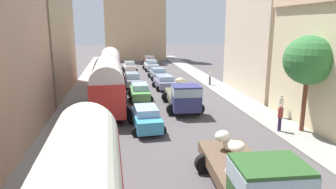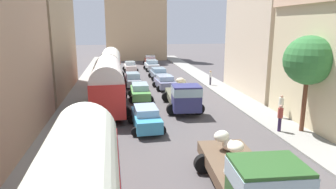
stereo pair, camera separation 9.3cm
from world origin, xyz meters
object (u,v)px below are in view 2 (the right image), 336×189
(car_6, at_px, (133,80))
(car_7, at_px, (130,66))
(car_3, at_px, (150,60))
(car_4, at_px, (146,118))
(parked_bus_1, at_px, (108,82))
(pedestrian_0, at_px, (210,77))
(car_2, at_px, (152,65))
(parked_bus_2, at_px, (110,65))
(pedestrian_1, at_px, (281,106))
(cargo_truck_0, at_px, (251,177))
(car_1, at_px, (159,73))
(car_0, at_px, (165,82))
(car_5, at_px, (140,91))
(pedestrian_2, at_px, (280,117))
(cargo_truck_1, at_px, (183,95))

(car_6, xyz_separation_m, car_7, (0.16, 11.36, -0.03))
(car_3, xyz_separation_m, car_4, (-3.61, -32.19, -0.04))
(parked_bus_1, distance_m, pedestrian_0, 13.69)
(car_2, distance_m, car_4, 26.32)
(parked_bus_2, distance_m, pedestrian_1, 20.35)
(car_6, xyz_separation_m, pedestrian_1, (10.02, -13.83, 0.27))
(parked_bus_1, distance_m, parked_bus_2, 11.45)
(cargo_truck_0, bearing_deg, car_3, 89.24)
(car_7, bearing_deg, parked_bus_1, -97.02)
(car_4, bearing_deg, cargo_truck_0, -71.97)
(cargo_truck_0, height_order, pedestrian_0, cargo_truck_0)
(car_1, distance_m, pedestrian_0, 7.47)
(parked_bus_2, relative_size, car_1, 2.28)
(parked_bus_2, relative_size, car_6, 2.42)
(car_0, height_order, pedestrian_0, pedestrian_0)
(cargo_truck_0, height_order, car_7, cargo_truck_0)
(parked_bus_2, relative_size, car_2, 2.34)
(cargo_truck_0, bearing_deg, car_5, 99.20)
(car_2, height_order, car_3, car_3)
(car_0, height_order, car_6, car_6)
(car_1, height_order, pedestrian_1, pedestrian_1)
(pedestrian_1, bearing_deg, car_6, 125.91)
(car_5, distance_m, pedestrian_0, 9.56)
(car_4, bearing_deg, pedestrian_0, 57.47)
(cargo_truck_0, relative_size, car_7, 1.80)
(parked_bus_1, relative_size, car_7, 2.43)
(parked_bus_1, height_order, car_1, parked_bus_1)
(pedestrian_0, relative_size, pedestrian_1, 0.96)
(parked_bus_2, relative_size, pedestrian_0, 5.67)
(car_3, bearing_deg, car_5, -98.14)
(car_2, xyz_separation_m, pedestrian_0, (5.18, -12.94, 0.23))
(parked_bus_2, bearing_deg, pedestrian_0, -16.90)
(car_6, height_order, car_7, car_6)
(car_7, height_order, pedestrian_2, pedestrian_2)
(car_3, xyz_separation_m, pedestrian_0, (4.80, -19.00, 0.20))
(car_7, height_order, pedestrian_0, pedestrian_0)
(car_0, bearing_deg, parked_bus_2, 144.88)
(cargo_truck_0, distance_m, car_5, 17.94)
(parked_bus_2, bearing_deg, car_2, 58.44)
(cargo_truck_1, distance_m, pedestrian_2, 7.93)
(parked_bus_2, height_order, pedestrian_1, parked_bus_2)
(cargo_truck_0, height_order, pedestrian_2, cargo_truck_0)
(parked_bus_1, height_order, cargo_truck_1, parked_bus_1)
(car_2, bearing_deg, parked_bus_1, -105.42)
(car_5, height_order, pedestrian_2, pedestrian_2)
(car_4, bearing_deg, car_2, 82.96)
(car_0, bearing_deg, parked_bus_1, -127.83)
(parked_bus_1, distance_m, cargo_truck_0, 15.59)
(car_1, bearing_deg, parked_bus_1, -113.38)
(parked_bus_2, distance_m, pedestrian_0, 11.62)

